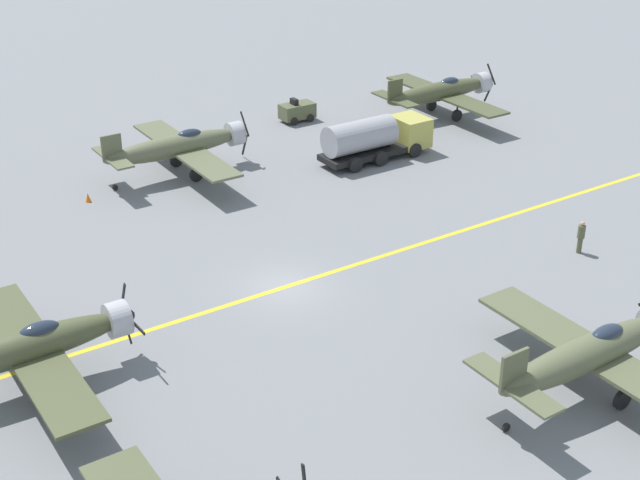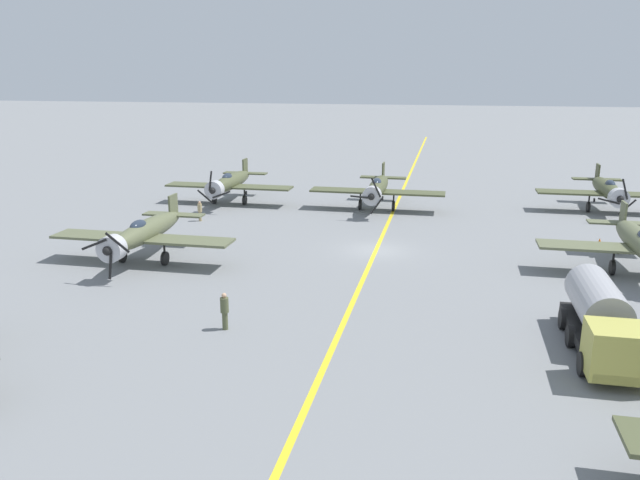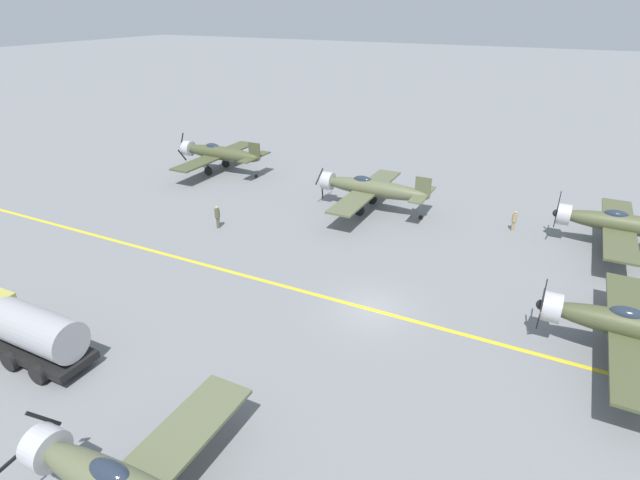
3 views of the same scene
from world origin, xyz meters
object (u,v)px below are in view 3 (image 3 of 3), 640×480
object	(u,v)px
fuel_tanker	(21,329)
ground_crew_walking	(217,216)
airplane_far_right	(219,153)
ground_crew_inspecting	(514,220)
airplane_mid_right	(371,188)
airplane_near_right	(626,225)

from	to	relation	value
fuel_tanker	ground_crew_walking	xyz separation A→B (m)	(17.21, 0.96, -0.49)
airplane_far_right	ground_crew_inspecting	xyz separation A→B (m)	(-1.89, -29.87, -1.09)
airplane_mid_right	fuel_tanker	size ratio (longest dim) A/B	1.50
ground_crew_walking	ground_crew_inspecting	size ratio (longest dim) A/B	1.10
airplane_mid_right	ground_crew_walking	bearing A→B (deg)	151.34
ground_crew_walking	ground_crew_inspecting	xyz separation A→B (m)	(9.98, -21.10, -0.09)
airplane_near_right	fuel_tanker	distance (m)	38.66
airplane_near_right	airplane_far_right	size ratio (longest dim) A/B	1.00
ground_crew_walking	airplane_near_right	bearing A→B (deg)	-70.77
fuel_tanker	ground_crew_walking	distance (m)	17.24
airplane_mid_right	airplane_far_right	distance (m)	18.42
airplane_far_right	ground_crew_inspecting	distance (m)	29.95
airplane_near_right	ground_crew_walking	bearing A→B (deg)	102.38
fuel_tanker	ground_crew_walking	bearing A→B (deg)	3.20
ground_crew_inspecting	airplane_far_right	bearing A→B (deg)	86.38
airplane_near_right	fuel_tanker	world-z (taller)	airplane_near_right
airplane_near_right	airplane_mid_right	size ratio (longest dim) A/B	1.00
fuel_tanker	airplane_mid_right	bearing A→B (deg)	-17.92
airplane_far_right	fuel_tanker	xyz separation A→B (m)	(-29.08, -9.73, -0.50)
airplane_mid_right	ground_crew_walking	world-z (taller)	airplane_mid_right
airplane_near_right	ground_crew_walking	size ratio (longest dim) A/B	6.45
airplane_near_right	ground_crew_inspecting	bearing A→B (deg)	82.80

